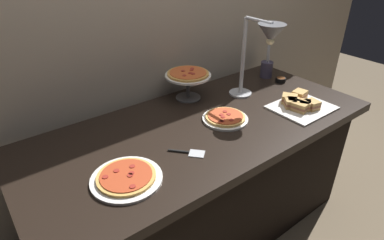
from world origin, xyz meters
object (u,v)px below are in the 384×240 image
Objects in this scene: pizza_plate_center at (225,118)px; pizza_plate_front at (126,178)px; heat_lamp at (265,41)px; sandwich_platter at (300,104)px; sauce_cup_near at (281,80)px; serving_spatula at (188,153)px; pizza_plate_raised_stand at (188,77)px; utensil_holder at (267,69)px.

pizza_plate_front is at bearing -169.59° from pizza_plate_center.
heat_lamp reaches higher than sandwich_platter.
sauce_cup_near is 0.47× the size of serving_spatula.
pizza_plate_raised_stand is 0.65m from utensil_holder.
utensil_holder reaches higher than pizza_plate_center.
utensil_holder is (0.64, -0.06, -0.08)m from pizza_plate_raised_stand.
utensil_holder is (1.30, 0.40, 0.05)m from pizza_plate_front.
pizza_plate_raised_stand is 0.69m from sauce_cup_near.
pizza_plate_front is at bearing -162.92° from utensil_holder.
heat_lamp is 0.48m from pizza_plate_raised_stand.
pizza_plate_front is 0.66m from pizza_plate_center.
pizza_plate_front and sauce_cup_near have the same top height.
utensil_holder reaches higher than sandwich_platter.
pizza_plate_center is at bearing -156.61° from utensil_holder.
serving_spatula is (-1.00, -0.28, -0.01)m from sauce_cup_near.
pizza_plate_center is 0.36m from serving_spatula.
pizza_plate_front is at bearing -168.04° from sauce_cup_near.
pizza_plate_center is at bearing -90.88° from pizza_plate_raised_stand.
pizza_plate_front is 1.19× the size of pizza_plate_center.
pizza_plate_raised_stand is at bearing 89.12° from pizza_plate_center.
sandwich_platter is at bearing -54.31° from heat_lamp.
sandwich_platter is 4.86× the size of sauce_cup_near.
utensil_holder reaches higher than serving_spatula.
pizza_plate_front is at bearing -170.78° from heat_lamp.
pizza_plate_front is 0.31m from serving_spatula.
heat_lamp is 0.52m from utensil_holder.
sandwich_platter is 0.48m from utensil_holder.
sauce_cup_near is at bearing 11.96° from pizza_plate_front.
heat_lamp is at bearing -45.94° from pizza_plate_raised_stand.
heat_lamp is at bearing -144.72° from utensil_holder.
sauce_cup_near is at bearing 15.65° from serving_spatula.
pizza_plate_front is 0.87× the size of sandwich_platter.
sandwich_platter is (0.44, -0.16, 0.01)m from pizza_plate_center.
sauce_cup_near is 0.13m from utensil_holder.
serving_spatula is at bearing -164.35° from sauce_cup_near.
heat_lamp is 2.08× the size of utensil_holder.
sandwich_platter is at bearing -2.39° from serving_spatula.
sauce_cup_near is at bearing 55.00° from sandwich_platter.
pizza_plate_front is 1.96× the size of serving_spatula.
pizza_plate_raised_stand is at bearing 34.87° from pizza_plate_front.
heat_lamp is 1.63× the size of pizza_plate_front.
utensil_holder is (0.35, 0.24, -0.31)m from heat_lamp.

